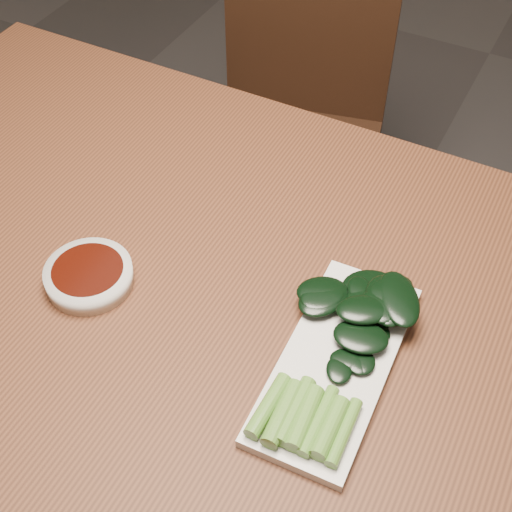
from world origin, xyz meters
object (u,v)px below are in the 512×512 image
chair_far (296,120)px  gai_lan (352,330)px  serving_plate (336,363)px  sauce_bowl (89,275)px  table (229,317)px

chair_far → gai_lan: 0.86m
chair_far → serving_plate: bearing=-75.4°
sauce_bowl → gai_lan: 0.35m
table → gai_lan: size_ratio=4.64×
table → gai_lan: bearing=-4.2°
serving_plate → gai_lan: (0.00, 0.04, 0.02)m
chair_far → serving_plate: (0.39, -0.74, 0.27)m
sauce_bowl → gai_lan: (0.35, 0.07, 0.01)m
table → gai_lan: 0.21m
gai_lan → sauce_bowl: bearing=-168.8°
sauce_bowl → gai_lan: size_ratio=0.39×
table → serving_plate: (0.18, -0.05, 0.08)m
chair_far → sauce_bowl: (0.05, -0.77, 0.28)m
serving_plate → sauce_bowl: bearing=-175.1°
chair_far → table: bearing=-86.0°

